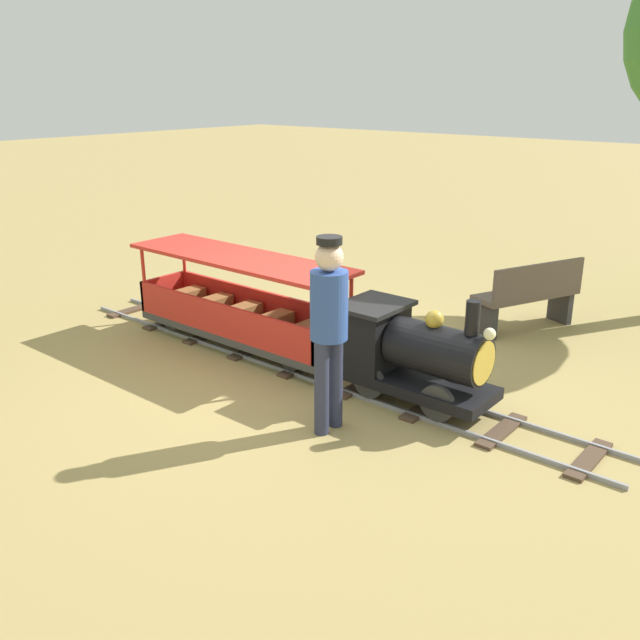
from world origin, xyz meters
The scene contains 6 objects.
ground_plane centered at (0.00, 0.00, 0.00)m, with size 60.00×60.00×0.00m, color #A38C51.
track centered at (0.00, -0.11, 0.02)m, with size 0.69×6.40×0.04m.
locomotive centered at (0.00, 1.11, 0.49)m, with size 0.65×1.45×1.02m.
passenger_car centered at (0.00, -1.01, 0.42)m, with size 0.75×2.70×0.97m.
conductor_person centered at (0.86, 0.89, 0.96)m, with size 0.30×0.30×1.62m.
park_bench centered at (-2.47, 1.14, 0.42)m, with size 1.35×0.88×0.82m.
Camera 1 is at (4.82, 4.07, 2.72)m, focal length 38.61 mm.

